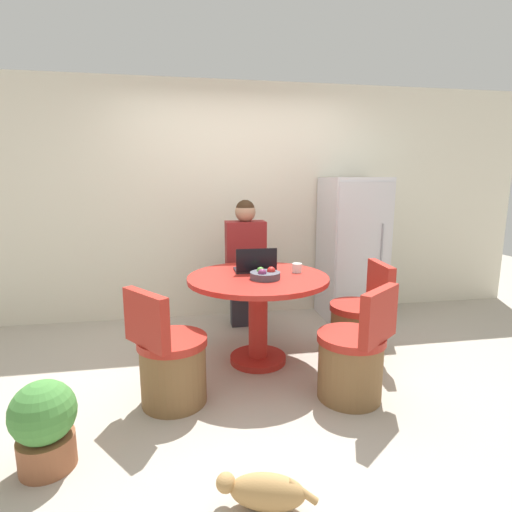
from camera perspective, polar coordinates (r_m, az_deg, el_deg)
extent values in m
plane|color=#B2A899|center=(3.35, 0.87, -16.76)|extent=(12.00, 12.00, 0.00)
cube|color=silver|center=(4.55, -2.91, 7.66)|extent=(7.00, 0.06, 2.60)
cube|color=silver|center=(4.59, 13.49, 0.98)|extent=(0.63, 0.63, 1.58)
cube|color=silver|center=(4.31, 15.17, 0.26)|extent=(0.60, 0.01, 1.48)
cylinder|color=gray|center=(4.37, 17.53, 1.33)|extent=(0.02, 0.02, 0.47)
cylinder|color=#B2261E|center=(3.58, 0.29, -14.40)|extent=(0.48, 0.48, 0.05)
cylinder|color=#B2261E|center=(3.44, 0.29, -8.95)|extent=(0.16, 0.16, 0.67)
cylinder|color=#B2261E|center=(3.34, 0.30, -3.19)|extent=(1.18, 1.18, 0.04)
cylinder|color=brown|center=(2.98, -11.69, -16.12)|extent=(0.46, 0.46, 0.43)
cylinder|color=#AD281E|center=(2.88, -11.88, -11.83)|extent=(0.48, 0.48, 0.06)
cube|color=#AD281E|center=(2.70, -15.43, -8.73)|extent=(0.32, 0.39, 0.36)
cylinder|color=brown|center=(3.05, 13.26, -15.49)|extent=(0.46, 0.46, 0.43)
cylinder|color=#AD281E|center=(2.95, 13.47, -11.29)|extent=(0.48, 0.48, 0.06)
cube|color=#AD281E|center=(2.80, 17.18, -8.13)|extent=(0.38, 0.33, 0.36)
cylinder|color=brown|center=(3.70, 14.14, -10.68)|extent=(0.46, 0.46, 0.43)
cylinder|color=#AD281E|center=(3.62, 14.32, -7.13)|extent=(0.48, 0.48, 0.06)
cube|color=#AD281E|center=(3.64, 17.33, -3.78)|extent=(0.10, 0.44, 0.36)
cube|color=#2D2D38|center=(4.34, -1.75, -6.74)|extent=(0.28, 0.16, 0.48)
cube|color=#2D2D38|center=(4.20, -1.66, -2.93)|extent=(0.32, 0.36, 0.14)
cube|color=maroon|center=(4.05, -1.52, 1.33)|extent=(0.40, 0.22, 0.52)
sphere|color=tan|center=(4.01, -1.54, 6.32)|extent=(0.21, 0.21, 0.21)
sphere|color=#382314|center=(4.01, -1.54, 6.68)|extent=(0.19, 0.19, 0.19)
cube|color=#232328|center=(3.52, -0.22, -1.96)|extent=(0.35, 0.22, 0.02)
cube|color=black|center=(3.39, 0.09, -0.59)|extent=(0.35, 0.01, 0.20)
cylinder|color=#4C4C56|center=(3.23, 1.32, -2.79)|extent=(0.25, 0.25, 0.05)
sphere|color=red|center=(3.25, 2.18, -2.15)|extent=(0.07, 0.07, 0.07)
sphere|color=#4C9333|center=(3.26, 0.65, -2.12)|extent=(0.06, 0.06, 0.06)
sphere|color=#7A2D5B|center=(3.18, 0.89, -2.46)|extent=(0.07, 0.07, 0.07)
cylinder|color=white|center=(3.47, 5.87, -1.70)|extent=(0.08, 0.08, 0.08)
ellipsoid|color=tan|center=(2.21, 1.64, -30.65)|extent=(0.39, 0.24, 0.18)
sphere|color=tan|center=(2.21, -4.35, -29.58)|extent=(0.10, 0.10, 0.10)
cylinder|color=tan|center=(2.19, 6.61, -30.46)|extent=(0.16, 0.08, 0.12)
cylinder|color=#935638|center=(2.68, -27.65, -23.52)|extent=(0.30, 0.30, 0.18)
sphere|color=#47893D|center=(2.56, -28.14, -19.07)|extent=(0.34, 0.34, 0.34)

